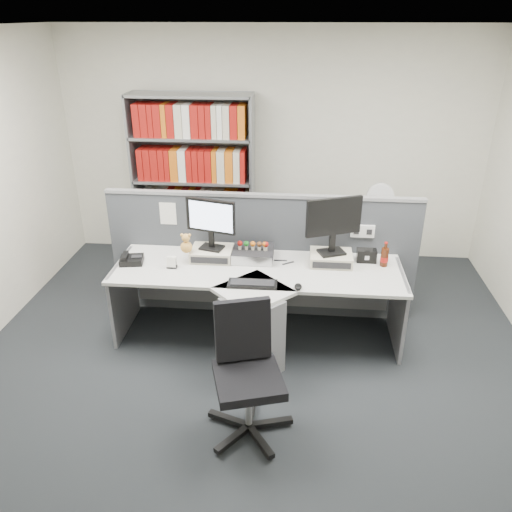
# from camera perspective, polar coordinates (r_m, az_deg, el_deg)

# --- Properties ---
(ground) EXTENTS (5.50, 5.50, 0.00)m
(ground) POSITION_cam_1_polar(r_m,az_deg,el_deg) (4.28, -0.83, -15.04)
(ground) COLOR #272A2D
(ground) RESTS_ON ground
(room_shell) EXTENTS (5.04, 5.54, 2.72)m
(room_shell) POSITION_cam_1_polar(r_m,az_deg,el_deg) (3.39, -1.02, 8.56)
(room_shell) COLOR silver
(room_shell) RESTS_ON ground
(partition) EXTENTS (3.00, 0.08, 1.27)m
(partition) POSITION_cam_1_polar(r_m,az_deg,el_deg) (4.97, 0.69, 0.15)
(partition) COLOR #41454A
(partition) RESTS_ON ground
(desk) EXTENTS (2.60, 1.20, 0.72)m
(desk) POSITION_cam_1_polar(r_m,az_deg,el_deg) (4.49, -0.06, -5.65)
(desk) COLOR silver
(desk) RESTS_ON ground
(monitor_riser_left) EXTENTS (0.38, 0.31, 0.10)m
(monitor_riser_left) POSITION_cam_1_polar(r_m,az_deg,el_deg) (4.73, -4.97, 0.28)
(monitor_riser_left) COLOR beige
(monitor_riser_left) RESTS_ON desk
(monitor_riser_right) EXTENTS (0.38, 0.31, 0.10)m
(monitor_riser_right) POSITION_cam_1_polar(r_m,az_deg,el_deg) (4.67, 8.44, -0.25)
(monitor_riser_right) COLOR beige
(monitor_riser_right) RESTS_ON desk
(monitor_left) EXTENTS (0.46, 0.20, 0.48)m
(monitor_left) POSITION_cam_1_polar(r_m,az_deg,el_deg) (4.60, -5.12, 4.07)
(monitor_left) COLOR black
(monitor_left) RESTS_ON monitor_riser_left
(monitor_right) EXTENTS (0.49, 0.24, 0.53)m
(monitor_right) POSITION_cam_1_polar(r_m,az_deg,el_deg) (4.53, 8.73, 3.91)
(monitor_right) COLOR black
(monitor_right) RESTS_ON monitor_riser_right
(desktop_pc) EXTENTS (0.37, 0.33, 0.10)m
(desktop_pc) POSITION_cam_1_polar(r_m,az_deg,el_deg) (4.70, -0.33, 0.24)
(desktop_pc) COLOR black
(desktop_pc) RESTS_ON desk
(figurines) EXTENTS (0.29, 0.05, 0.09)m
(figurines) POSITION_cam_1_polar(r_m,az_deg,el_deg) (4.65, -0.13, 1.27)
(figurines) COLOR beige
(figurines) RESTS_ON desktop_pc
(keyboard) EXTENTS (0.42, 0.16, 0.03)m
(keyboard) POSITION_cam_1_polar(r_m,az_deg,el_deg) (4.27, -0.40, -3.14)
(keyboard) COLOR black
(keyboard) RESTS_ON desk
(mouse) EXTENTS (0.06, 0.10, 0.04)m
(mouse) POSITION_cam_1_polar(r_m,az_deg,el_deg) (4.23, 4.77, -3.45)
(mouse) COLOR black
(mouse) RESTS_ON desk
(desk_phone) EXTENTS (0.23, 0.22, 0.09)m
(desk_phone) POSITION_cam_1_polar(r_m,az_deg,el_deg) (4.77, -13.88, -0.39)
(desk_phone) COLOR black
(desk_phone) RESTS_ON desk
(desk_calendar) EXTENTS (0.09, 0.07, 0.11)m
(desk_calendar) POSITION_cam_1_polar(r_m,az_deg,el_deg) (4.60, -9.47, -0.77)
(desk_calendar) COLOR black
(desk_calendar) RESTS_ON desk
(plush_toy) EXTENTS (0.11, 0.11, 0.19)m
(plush_toy) POSITION_cam_1_polar(r_m,az_deg,el_deg) (4.62, -7.86, 1.29)
(plush_toy) COLOR gold
(plush_toy) RESTS_ON monitor_riser_left
(speaker) EXTENTS (0.18, 0.10, 0.12)m
(speaker) POSITION_cam_1_polar(r_m,az_deg,el_deg) (4.76, 12.33, 0.05)
(speaker) COLOR black
(speaker) RESTS_ON desk
(cola_bottle) EXTENTS (0.07, 0.07, 0.23)m
(cola_bottle) POSITION_cam_1_polar(r_m,az_deg,el_deg) (4.70, 14.26, -0.12)
(cola_bottle) COLOR #3F190A
(cola_bottle) RESTS_ON desk
(shelving_unit) EXTENTS (1.41, 0.40, 2.00)m
(shelving_unit) POSITION_cam_1_polar(r_m,az_deg,el_deg) (6.08, -6.97, 8.13)
(shelving_unit) COLOR gray
(shelving_unit) RESTS_ON ground
(filing_cabinet) EXTENTS (0.45, 0.61, 0.70)m
(filing_cabinet) POSITION_cam_1_polar(r_m,az_deg,el_deg) (5.82, 13.10, 0.18)
(filing_cabinet) COLOR gray
(filing_cabinet) RESTS_ON ground
(desk_fan) EXTENTS (0.28, 0.17, 0.48)m
(desk_fan) POSITION_cam_1_polar(r_m,az_deg,el_deg) (5.58, 13.76, 6.21)
(desk_fan) COLOR white
(desk_fan) RESTS_ON filing_cabinet
(office_chair) EXTENTS (0.65, 0.62, 0.97)m
(office_chair) POSITION_cam_1_polar(r_m,az_deg,el_deg) (3.68, -1.09, -12.46)
(office_chair) COLOR silver
(office_chair) RESTS_ON ground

